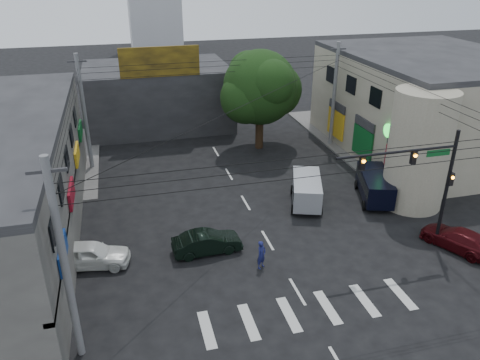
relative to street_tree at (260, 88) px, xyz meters
name	(u,v)px	position (x,y,z in m)	size (l,w,h in m)	color
ground	(278,259)	(-4.00, -17.00, -5.47)	(160.00, 160.00, 0.00)	black
sidewalk_far_right	(391,130)	(14.00, 1.00, -5.40)	(16.00, 16.00, 0.15)	#514F4C
building_right	(428,105)	(14.00, -4.00, -1.47)	(14.00, 18.00, 8.00)	gray
corner_column	(418,150)	(7.00, -13.00, -1.47)	(4.00, 4.00, 8.00)	gray
building_far	(158,96)	(-8.00, 9.00, -2.47)	(14.00, 10.00, 6.00)	#232326
billboard	(160,62)	(-8.00, 4.10, 1.83)	(7.00, 0.30, 2.60)	olive
street_tree	(260,88)	(0.00, 0.00, 0.00)	(6.40, 6.40, 8.70)	black
traffic_gantry	(424,174)	(3.82, -18.00, -0.64)	(7.10, 0.35, 7.20)	black
utility_pole_near_left	(65,265)	(-14.50, -21.50, -0.87)	(0.32, 0.32, 9.20)	#59595B
utility_pole_far_left	(84,114)	(-14.50, -1.00, -0.87)	(0.32, 0.32, 9.20)	#59595B
utility_pole_far_right	(334,96)	(6.50, -1.00, -0.87)	(0.32, 0.32, 9.20)	#59595B
dark_sedan	(207,242)	(-7.76, -15.30, -4.82)	(4.04, 1.57, 1.31)	black
white_compact	(91,254)	(-14.20, -14.97, -4.75)	(4.49, 2.50, 1.45)	white
maroon_sedan	(458,239)	(6.50, -18.63, -4.84)	(3.44, 4.70, 1.27)	#3C080C
silver_minivan	(306,191)	(0.02, -11.16, -4.53)	(3.23, 4.76, 1.89)	#A4A6AC
navy_van	(374,187)	(4.90, -11.73, -4.51)	(3.25, 5.12, 1.92)	black
traffic_officer	(261,255)	(-5.18, -17.52, -4.64)	(0.72, 0.68, 1.66)	#161A4F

